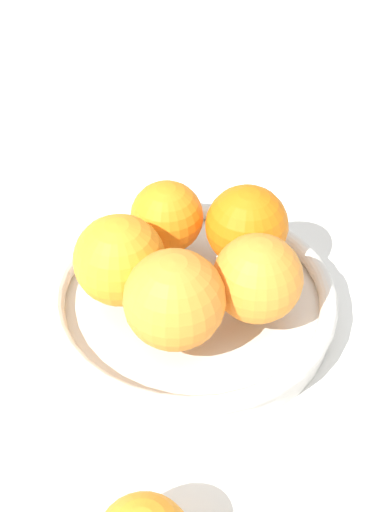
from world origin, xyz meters
TOP-DOWN VIEW (x-y plane):
  - ground_plane at (0.00, 0.00)m, footprint 4.00×4.00m
  - fruit_bowl at (0.00, 0.00)m, footprint 0.26×0.26m
  - orange_pile at (-0.00, -0.00)m, footprint 0.20×0.18m

SIDE VIEW (x-z plane):
  - ground_plane at x=0.00m, z-range 0.00..0.00m
  - fruit_bowl at x=0.00m, z-range 0.00..0.04m
  - orange_pile at x=0.00m, z-range 0.03..0.12m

